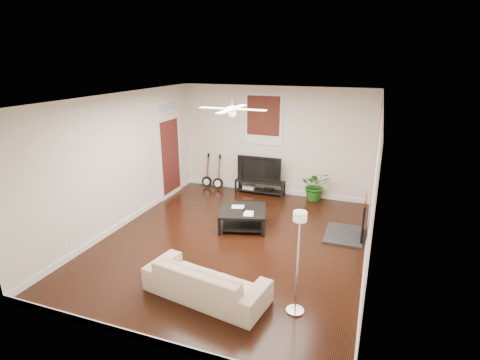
% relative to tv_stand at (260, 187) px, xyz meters
% --- Properties ---
extents(room, '(5.01, 6.01, 2.81)m').
position_rel_tv_stand_xyz_m(room, '(0.31, -2.78, 1.22)').
color(room, black).
rests_on(room, ground).
extents(brick_accent, '(0.02, 2.20, 2.80)m').
position_rel_tv_stand_xyz_m(brick_accent, '(2.79, -1.78, 1.22)').
color(brick_accent, '#9A5231').
rests_on(brick_accent, floor).
extents(fireplace, '(0.80, 1.10, 0.92)m').
position_rel_tv_stand_xyz_m(fireplace, '(2.51, -1.78, 0.28)').
color(fireplace, black).
rests_on(fireplace, floor).
extents(window_back, '(1.00, 0.06, 1.30)m').
position_rel_tv_stand_xyz_m(window_back, '(0.01, 0.19, 1.77)').
color(window_back, '#3B1910').
rests_on(window_back, wall_back).
extents(door_left, '(0.08, 1.00, 2.50)m').
position_rel_tv_stand_xyz_m(door_left, '(-2.15, -0.88, 1.07)').
color(door_left, white).
rests_on(door_left, wall_left).
extents(tv_stand, '(1.31, 0.35, 0.37)m').
position_rel_tv_stand_xyz_m(tv_stand, '(0.00, 0.00, 0.00)').
color(tv_stand, black).
rests_on(tv_stand, floor).
extents(tv, '(1.17, 0.15, 0.67)m').
position_rel_tv_stand_xyz_m(tv, '(0.00, 0.02, 0.52)').
color(tv, black).
rests_on(tv, tv_stand).
extents(coffee_table, '(1.18, 1.18, 0.40)m').
position_rel_tv_stand_xyz_m(coffee_table, '(0.26, -2.10, 0.02)').
color(coffee_table, black).
rests_on(coffee_table, floor).
extents(sofa, '(2.01, 1.05, 0.56)m').
position_rel_tv_stand_xyz_m(sofa, '(0.57, -4.61, 0.10)').
color(sofa, tan).
rests_on(sofa, floor).
extents(floor_lamp, '(0.30, 0.30, 1.56)m').
position_rel_tv_stand_xyz_m(floor_lamp, '(1.92, -4.51, 0.60)').
color(floor_lamp, silver).
rests_on(floor_lamp, floor).
extents(potted_plant, '(0.82, 0.75, 0.78)m').
position_rel_tv_stand_xyz_m(potted_plant, '(1.46, 0.04, 0.21)').
color(potted_plant, '#1F5819').
rests_on(potted_plant, floor).
extents(guitar_left, '(0.30, 0.22, 0.96)m').
position_rel_tv_stand_xyz_m(guitar_left, '(-1.53, -0.03, 0.30)').
color(guitar_left, black).
rests_on(guitar_left, floor).
extents(guitar_right, '(0.31, 0.23, 0.96)m').
position_rel_tv_stand_xyz_m(guitar_right, '(-1.18, -0.06, 0.30)').
color(guitar_right, black).
rests_on(guitar_right, floor).
extents(ceiling_fan, '(1.24, 1.24, 0.32)m').
position_rel_tv_stand_xyz_m(ceiling_fan, '(0.31, -2.78, 2.42)').
color(ceiling_fan, white).
rests_on(ceiling_fan, ceiling).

